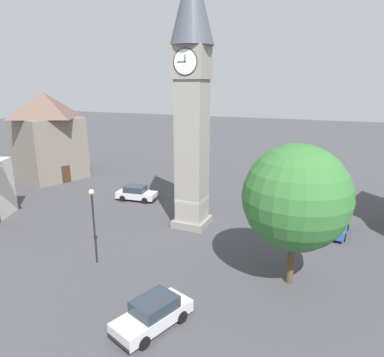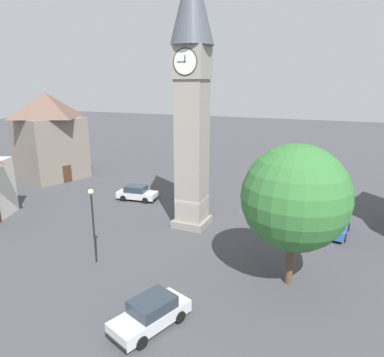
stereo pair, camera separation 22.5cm
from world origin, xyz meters
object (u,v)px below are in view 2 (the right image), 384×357
(clock_tower, at_px, (192,76))
(car_silver_kerb, at_px, (151,313))
(car_red_corner, at_px, (137,193))
(lamp_post, at_px, (93,214))
(road_sign, at_px, (190,182))
(pedestrian, at_px, (255,211))
(car_blue_kerb, at_px, (336,225))
(building_shop_left, at_px, (49,135))
(tree, at_px, (295,198))

(clock_tower, relative_size, car_silver_kerb, 4.71)
(car_red_corner, relative_size, lamp_post, 0.83)
(car_silver_kerb, bearing_deg, car_red_corner, -55.68)
(car_red_corner, bearing_deg, road_sign, -153.37)
(pedestrian, relative_size, road_sign, 0.60)
(pedestrian, relative_size, lamp_post, 0.33)
(clock_tower, xyz_separation_m, car_red_corner, (7.89, -3.76, -11.53))
(car_blue_kerb, xyz_separation_m, building_shop_left, (34.19, -4.34, 4.73))
(car_silver_kerb, height_order, building_shop_left, building_shop_left)
(building_shop_left, relative_size, lamp_post, 2.08)
(car_blue_kerb, bearing_deg, pedestrian, 0.75)
(building_shop_left, height_order, road_sign, building_shop_left)
(car_red_corner, xyz_separation_m, building_shop_left, (14.96, -3.48, 4.73))
(lamp_post, bearing_deg, car_blue_kerb, -142.25)
(pedestrian, height_order, tree, tree)
(car_red_corner, height_order, lamp_post, lamp_post)
(car_blue_kerb, distance_m, car_red_corner, 19.25)
(car_silver_kerb, height_order, road_sign, road_sign)
(tree, bearing_deg, car_red_corner, -29.74)
(road_sign, bearing_deg, building_shop_left, -2.86)
(car_blue_kerb, bearing_deg, clock_tower, 14.37)
(car_blue_kerb, relative_size, car_silver_kerb, 0.96)
(lamp_post, xyz_separation_m, road_sign, (-0.46, -14.75, -1.55))
(car_blue_kerb, bearing_deg, tree, 74.64)
(tree, relative_size, lamp_post, 1.65)
(car_silver_kerb, relative_size, building_shop_left, 0.41)
(clock_tower, bearing_deg, car_blue_kerb, -165.63)
(car_silver_kerb, xyz_separation_m, building_shop_left, (26.15, -19.87, 4.73))
(car_silver_kerb, height_order, tree, tree)
(lamp_post, bearing_deg, pedestrian, -125.75)
(clock_tower, height_order, tree, clock_tower)
(car_blue_kerb, height_order, tree, tree)
(car_silver_kerb, bearing_deg, pedestrian, -95.42)
(pedestrian, bearing_deg, building_shop_left, -9.11)
(car_silver_kerb, relative_size, pedestrian, 2.63)
(lamp_post, bearing_deg, tree, -167.88)
(car_silver_kerb, bearing_deg, car_blue_kerb, -117.39)
(pedestrian, xyz_separation_m, building_shop_left, (27.61, -4.43, 4.48))
(clock_tower, xyz_separation_m, building_shop_left, (22.85, -7.25, -6.80))
(car_red_corner, xyz_separation_m, road_sign, (-4.97, -2.49, 1.14))
(car_silver_kerb, relative_size, road_sign, 1.59)
(building_shop_left, bearing_deg, lamp_post, 141.03)
(car_blue_kerb, distance_m, building_shop_left, 34.79)
(car_blue_kerb, distance_m, pedestrian, 6.59)
(clock_tower, bearing_deg, car_silver_kerb, 104.65)
(pedestrian, bearing_deg, clock_tower, 30.62)
(clock_tower, height_order, road_sign, clock_tower)
(lamp_post, bearing_deg, road_sign, -91.79)
(car_blue_kerb, xyz_separation_m, lamp_post, (14.73, 11.40, 2.69))
(car_blue_kerb, xyz_separation_m, car_red_corner, (19.23, -0.86, 0.00))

